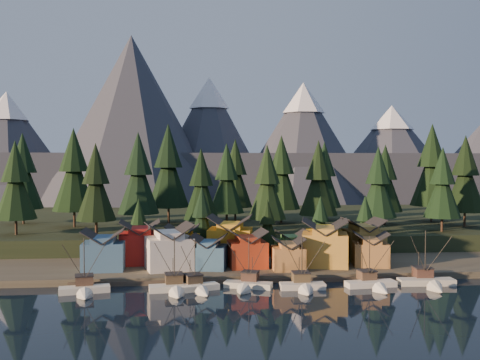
{
  "coord_description": "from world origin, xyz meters",
  "views": [
    {
      "loc": [
        -14.47,
        -96.87,
        25.87
      ],
      "look_at": [
        -3.07,
        30.0,
        21.42
      ],
      "focal_mm": 40.0,
      "sensor_mm": 36.0,
      "label": 1
    }
  ],
  "objects": [
    {
      "name": "house_back_1",
      "position": [
        -16.81,
        32.66,
        6.21
      ],
      "size": [
        8.6,
        8.69,
        8.98
      ],
      "rotation": [
        0.0,
        0.0,
        -0.08
      ],
      "color": "gold",
      "rests_on": "shore_strip"
    },
    {
      "name": "boat_2",
      "position": [
        -13.42,
        8.75,
        2.17
      ],
      "size": [
        9.91,
        10.41,
        11.29
      ],
      "rotation": [
        0.0,
        0.0,
        0.33
      ],
      "color": "silver",
      "rests_on": "ground"
    },
    {
      "name": "tree_hill_7",
      "position": [
        6.0,
        48.0,
        19.42
      ],
      "size": [
        10.54,
        10.54,
        24.55
      ],
      "color": "#332319",
      "rests_on": "hillside"
    },
    {
      "name": "dock",
      "position": [
        0.0,
        16.5,
        0.5
      ],
      "size": [
        80.0,
        4.0,
        1.0
      ],
      "primitive_type": "cube",
      "color": "#4E4437",
      "rests_on": "ground"
    },
    {
      "name": "tree_hill_4",
      "position": [
        -22.0,
        75.0,
        23.47
      ],
      "size": [
        13.72,
        13.72,
        31.96
      ],
      "color": "#332319",
      "rests_on": "hillside"
    },
    {
      "name": "boat_1",
      "position": [
        -17.83,
        8.49,
        2.28
      ],
      "size": [
        10.73,
        11.46,
        12.05
      ],
      "rotation": [
        0.0,
        0.0,
        0.12
      ],
      "color": "silver",
      "rests_on": "ground"
    },
    {
      "name": "tree_hill_5",
      "position": [
        -12.0,
        50.0,
        18.88
      ],
      "size": [
        10.11,
        10.11,
        23.56
      ],
      "color": "#332319",
      "rests_on": "hillside"
    },
    {
      "name": "tree_hill_16",
      "position": [
        -68.0,
        78.0,
        21.86
      ],
      "size": [
        12.45,
        12.45,
        29.01
      ],
      "color": "#332319",
      "rests_on": "hillside"
    },
    {
      "name": "house_front_4",
      "position": [
        7.08,
        21.34,
        5.33
      ],
      "size": [
        7.38,
        7.93,
        7.29
      ],
      "rotation": [
        0.0,
        0.0,
        -0.04
      ],
      "color": "#AF783E",
      "rests_on": "shore_strip"
    },
    {
      "name": "tree_hill_6",
      "position": [
        -4.0,
        65.0,
        19.93
      ],
      "size": [
        10.94,
        10.94,
        25.48
      ],
      "color": "#332319",
      "rests_on": "hillside"
    },
    {
      "name": "house_front_2",
      "position": [
        -10.74,
        24.0,
        5.52
      ],
      "size": [
        9.18,
        9.23,
        7.65
      ],
      "rotation": [
        0.0,
        0.0,
        -0.19
      ],
      "color": "#345A7B",
      "rests_on": "shore_strip"
    },
    {
      "name": "tree_hill_10",
      "position": [
        30.0,
        80.0,
        20.49
      ],
      "size": [
        11.37,
        11.37,
        26.5
      ],
      "color": "#332319",
      "rests_on": "hillside"
    },
    {
      "name": "tree_shore_4",
      "position": [
        31.0,
        40.0,
        9.96
      ],
      "size": [
        6.65,
        6.65,
        15.5
      ],
      "color": "#332319",
      "rests_on": "shore_strip"
    },
    {
      "name": "house_front_3",
      "position": [
        -1.84,
        24.94,
        6.02
      ],
      "size": [
        9.15,
        8.79,
        8.61
      ],
      "rotation": [
        0.0,
        0.0,
        0.09
      ],
      "color": "#A33319",
      "rests_on": "shore_strip"
    },
    {
      "name": "tree_hill_0",
      "position": [
        -62.0,
        52.0,
        19.99
      ],
      "size": [
        10.99,
        10.99,
        25.6
      ],
      "color": "#332319",
      "rests_on": "hillside"
    },
    {
      "name": "tree_hill_17",
      "position": [
        68.0,
        58.0,
        21.26
      ],
      "size": [
        11.98,
        11.98,
        27.91
      ],
      "color": "#332319",
      "rests_on": "hillside"
    },
    {
      "name": "house_front_0",
      "position": [
        -34.31,
        24.68,
        6.29
      ],
      "size": [
        9.41,
        8.93,
        9.11
      ],
      "rotation": [
        0.0,
        0.0,
        0.04
      ],
      "color": "#33577A",
      "rests_on": "shore_strip"
    },
    {
      "name": "tree_hill_12",
      "position": [
        46.0,
        66.0,
        19.79
      ],
      "size": [
        10.83,
        10.83,
        25.22
      ],
      "color": "#332319",
      "rests_on": "hillside"
    },
    {
      "name": "tree_hill_9",
      "position": [
        22.0,
        55.0,
        20.22
      ],
      "size": [
        11.17,
        11.17,
        26.02
      ],
      "color": "#332319",
      "rests_on": "hillside"
    },
    {
      "name": "tree_hill_13",
      "position": [
        56.0,
        48.0,
        19.12
      ],
      "size": [
        10.31,
        10.31,
        24.01
      ],
      "color": "#332319",
      "rests_on": "hillside"
    },
    {
      "name": "boat_3",
      "position": [
        -3.44,
        9.96,
        2.17
      ],
      "size": [
        10.47,
        10.94,
        11.49
      ],
      "rotation": [
        0.0,
        0.0,
        -0.34
      ],
      "color": "beige",
      "rests_on": "ground"
    },
    {
      "name": "tree_hill_1",
      "position": [
        -50.0,
        68.0,
        22.43
      ],
      "size": [
        12.9,
        12.9,
        30.05
      ],
      "color": "#332319",
      "rests_on": "hillside"
    },
    {
      "name": "house_back_0",
      "position": [
        -26.9,
        31.63,
        6.89
      ],
      "size": [
        10.06,
        9.71,
        10.26
      ],
      "rotation": [
        0.0,
        0.0,
        0.07
      ],
      "color": "maroon",
      "rests_on": "shore_strip"
    },
    {
      "name": "shore_strip",
      "position": [
        0.0,
        40.0,
        0.75
      ],
      "size": [
        400.0,
        50.0,
        1.5
      ],
      "primitive_type": "cube",
      "color": "#3C382C",
      "rests_on": "ground"
    },
    {
      "name": "hillside",
      "position": [
        0.0,
        90.0,
        3.0
      ],
      "size": [
        420.0,
        100.0,
        6.0
      ],
      "primitive_type": "cube",
      "color": "black",
      "rests_on": "ground"
    },
    {
      "name": "mountain_ridge",
      "position": [
        -4.2,
        213.59,
        26.06
      ],
      "size": [
        560.0,
        190.0,
        90.0
      ],
      "color": "#404452",
      "rests_on": "ground"
    },
    {
      "name": "house_front_1",
      "position": [
        -19.69,
        24.16,
        6.92
      ],
      "size": [
        11.84,
        11.54,
        10.31
      ],
      "rotation": [
        0.0,
        0.0,
        0.22
      ],
      "color": "silver",
      "rests_on": "shore_strip"
    },
    {
      "name": "house_back_4",
      "position": [
        18.18,
        32.82,
        6.7
      ],
      "size": [
        10.78,
        10.5,
        9.91
      ],
      "rotation": [
        0.0,
        0.0,
        -0.22
      ],
      "color": "yellow",
      "rests_on": "shore_strip"
    },
    {
      "name": "house_back_3",
      "position": [
        9.51,
        30.37,
        5.52
      ],
      "size": [
        7.77,
        6.97,
        7.65
      ],
      "rotation": [
        0.0,
        0.0,
        0.04
      ],
      "color": "#3E723E",
      "rests_on": "shore_strip"
    },
    {
      "name": "house_front_6",
      "position": [
        26.96,
        23.72,
        5.63
      ],
      "size": [
        9.15,
        8.81,
        7.87
      ],
      "rotation": [
        0.0,
        0.0,
        -0.19
      ],
      "color": "#9D6C37",
      "rests_on": "shore_strip"
    },
    {
      "name": "tree_hill_14",
      "position": [
        64.0,
        72.0,
        23.66
      ],
      "size": [
        13.86,
        13.86,
        32.29
      ],
      "color": "#332319",
      "rests_on": "hillside"
    },
    {
      "name": "tree_shore_0",
      "position": [
        -28.0,
        40.0,
        9.65
      ],
      "size": [
        6.41,
        6.41,
        14.94
      ],
      "color": "#332319",
      "rests_on": "shore_strip"
    },
    {
      "name": "tree_hill_11",
      "position": [
        38.0,
        50.0,
        19.21
      ],
      "size": [
        10.37,
        10.37,
        24.17
      ],
      "color": "#332319",
      "rests_on": "hillside"
    },
    {
      "name": "tree_hill_15",
      "position": [
        0.0,
        82.0,
        20.99
      ],
      "size": [
        11.77,
        11.77,
        27.43
      ],
      "color": "#332319",
      "rests_on": "hillside"
    },
    {
      "name": "house_back_2",
      "position": [
        -5.15,
        33.9,
        7.31
      ],
      "size": [
        11.99,
        11.31,
        11.06
      ],
      "rotation": [
        0.0,
        0.0,
        -0.19
      ],
      "color": "gold",
      "rests_on": "shore_strip"
    },
    {
      "name": "ground",
      "position": [
        0.0,
        0.0,
        0.0
      ],
      "size": [
        500.0,
        500.0,
        0.0
      ],
      "primitive_type": "plane",
      "color": "black",
      "rests_on": "ground"
    },
    {
      "name": "house_front_5",
      "position": [
        16.32,
        24.68,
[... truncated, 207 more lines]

